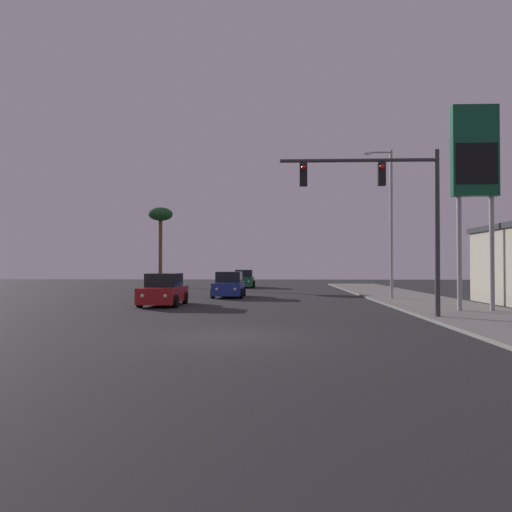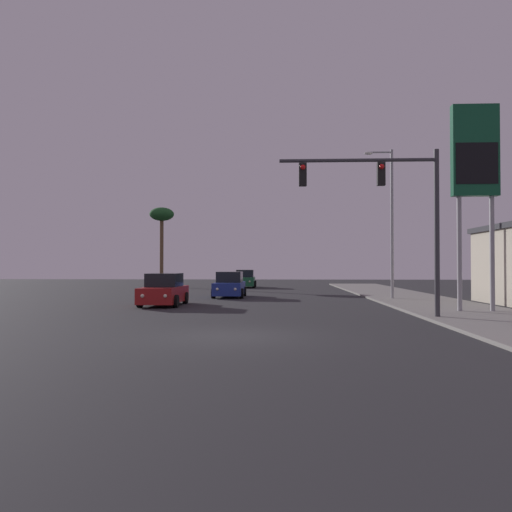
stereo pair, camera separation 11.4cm
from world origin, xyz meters
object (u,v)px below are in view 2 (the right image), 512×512
at_px(car_green, 245,279).
at_px(traffic_light_mast, 392,200).
at_px(gas_station_sign, 475,162).
at_px(street_lamp, 390,216).
at_px(palm_tree_far, 162,218).
at_px(car_red, 164,291).
at_px(car_blue, 230,286).

bearing_deg(car_green, traffic_light_mast, 104.45).
bearing_deg(traffic_light_mast, gas_station_sign, 30.56).
bearing_deg(street_lamp, palm_tree_far, 134.85).
relative_size(car_red, traffic_light_mast, 0.67).
height_order(car_green, street_lamp, street_lamp).
height_order(traffic_light_mast, street_lamp, street_lamp).
bearing_deg(car_red, traffic_light_mast, 150.00).
height_order(car_green, gas_station_sign, gas_station_sign).
bearing_deg(street_lamp, car_blue, 165.98).
bearing_deg(car_blue, palm_tree_far, -61.88).
bearing_deg(street_lamp, traffic_light_mast, -102.12).
height_order(gas_station_sign, palm_tree_far, gas_station_sign).
distance_m(car_green, gas_station_sign, 28.67).
bearing_deg(traffic_light_mast, palm_tree_far, 118.64).
distance_m(car_blue, gas_station_sign, 17.06).
distance_m(car_red, palm_tree_far, 24.21).
xyz_separation_m(car_blue, palm_tree_far, (-8.26, 15.83, 6.02)).
height_order(car_red, street_lamp, street_lamp).
relative_size(car_green, traffic_light_mast, 0.66).
bearing_deg(street_lamp, gas_station_sign, -77.64).
height_order(street_lamp, gas_station_sign, same).
xyz_separation_m(car_green, palm_tree_far, (-8.34, 1.17, 6.02)).
relative_size(car_blue, street_lamp, 0.48).
relative_size(car_blue, traffic_light_mast, 0.66).
bearing_deg(car_red, gas_station_sign, 166.35).
xyz_separation_m(traffic_light_mast, gas_station_sign, (4.15, 2.45, 1.95)).
xyz_separation_m(car_blue, traffic_light_mast, (7.65, -13.29, 3.90)).
bearing_deg(gas_station_sign, car_red, 165.13).
relative_size(car_red, gas_station_sign, 0.48).
distance_m(car_blue, car_red, 7.50).
xyz_separation_m(traffic_light_mast, palm_tree_far, (-15.91, 29.12, 2.12)).
xyz_separation_m(car_blue, street_lamp, (9.97, -2.49, 4.36)).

